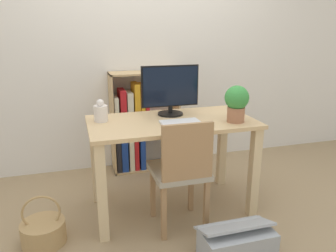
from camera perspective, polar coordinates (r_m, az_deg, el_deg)
ground_plane at (r=2.88m, az=0.58°, el=-13.87°), size 10.00×10.00×0.00m
wall_back at (r=3.51m, az=-4.55°, el=13.92°), size 8.00×0.05×2.60m
desk at (r=2.62m, az=0.62°, el=-2.11°), size 1.30×0.70×0.77m
monitor at (r=2.70m, az=0.40°, el=6.48°), size 0.48×0.21×0.41m
keyboard at (r=2.50m, az=2.09°, el=0.69°), size 0.30×0.14×0.02m
vase at (r=2.58m, az=-11.63°, el=2.36°), size 0.11×0.11×0.18m
potted_plant at (r=2.55m, az=11.85°, el=4.14°), size 0.19×0.19×0.28m
chair at (r=2.39m, az=2.35°, el=-7.69°), size 0.40×0.40×0.87m
bookshelf at (r=3.45m, az=-5.79°, el=-0.03°), size 0.70×0.28×1.04m
basket at (r=2.58m, az=-20.88°, el=-16.73°), size 0.31×0.31×0.37m
storage_box at (r=2.33m, az=11.86°, el=-19.33°), size 0.48×0.30×0.26m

